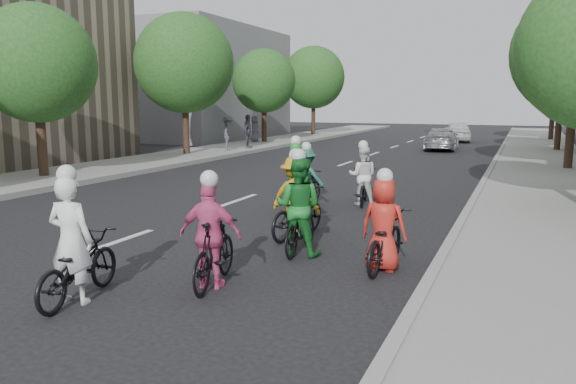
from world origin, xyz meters
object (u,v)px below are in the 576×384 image
Objects in this scene: spectator_2 at (254,129)px; cyclist_5 at (297,187)px; cyclist_7 at (307,182)px; cyclist_4 at (384,234)px; cyclist_0 at (76,258)px; follow_car_trail at (457,131)px; spectator_1 at (248,131)px; cyclist_1 at (299,214)px; cyclist_6 at (363,182)px; cyclist_2 at (296,205)px; cyclist_3 at (213,245)px; follow_car_lead at (442,139)px; spectator_0 at (228,133)px.

cyclist_5 is at bearing -157.86° from spectator_2.
cyclist_7 is (-0.13, 1.03, -0.01)m from cyclist_5.
cyclist_0 is at bearing 44.31° from cyclist_4.
cyclist_7 is at bearing -101.44° from cyclist_0.
follow_car_trail is 15.41m from spectator_1.
cyclist_4 is (1.61, -0.32, -0.14)m from cyclist_1.
cyclist_4 is 0.95× the size of cyclist_5.
cyclist_2 is at bearing 75.57° from cyclist_6.
cyclist_0 is at bearing 58.06° from cyclist_1.
cyclist_4 is at bearing -148.86° from cyclist_3.
cyclist_3 is 2.81m from cyclist_4.
cyclist_4 is at bearing -155.99° from spectator_2.
cyclist_3 is at bearing 98.87° from cyclist_2.
cyclist_7 is at bearing -162.08° from spectator_1.
cyclist_5 reaches higher than follow_car_trail.
cyclist_3 reaches higher than cyclist_7.
spectator_1 is (-10.23, 13.39, 0.47)m from cyclist_6.
cyclist_0 is at bearing 90.58° from cyclist_7.
cyclist_3 is 5.51m from cyclist_5.
cyclist_2 is 1.06× the size of spectator_1.
cyclist_6 is 25.24m from follow_car_trail.
cyclist_0 is at bearing -172.94° from spectator_1.
cyclist_1 is at bearing 112.95° from cyclist_7.
cyclist_1 is at bearing 88.16° from follow_car_lead.
follow_car_lead is (-0.19, 25.42, -0.02)m from cyclist_3.
cyclist_2 is 18.91m from spectator_0.
follow_car_trail is (-0.64, 30.44, -0.03)m from cyclist_1.
follow_car_trail is at bearing -88.29° from cyclist_7.
spectator_1 is at bearing -63.28° from cyclist_1.
cyclist_5 reaches higher than cyclist_7.
spectator_2 is (-10.32, 26.39, 0.36)m from cyclist_0.
cyclist_4 reaches higher than follow_car_lead.
cyclist_5 is 1.04m from cyclist_7.
cyclist_6 reaches higher than follow_car_trail.
cyclist_1 is at bearing -8.25° from cyclist_4.
cyclist_6 is (-1.87, 5.53, 0.02)m from cyclist_4.
cyclist_5 is 1.03× the size of spectator_1.
follow_car_trail is at bearing -100.56° from cyclist_0.
cyclist_4 is at bearing 127.68° from cyclist_7.
cyclist_7 is at bearing 83.99° from follow_car_lead.
cyclist_3 is at bearing 74.47° from cyclist_1.
spectator_1 is (-8.57, 22.01, 0.47)m from cyclist_0.
cyclist_7 is 0.42× the size of follow_car_trail.
spectator_0 is (-10.18, -13.46, 0.36)m from follow_car_trail.
cyclist_1 is 20.13m from spectator_0.
cyclist_6 is at bearing -109.28° from cyclist_0.
cyclist_6 is 16.85m from spectator_1.
cyclist_7 is 16.89m from spectator_1.
cyclist_0 reaches higher than cyclist_7.
cyclist_0 is at bearing 83.83° from follow_car_lead.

